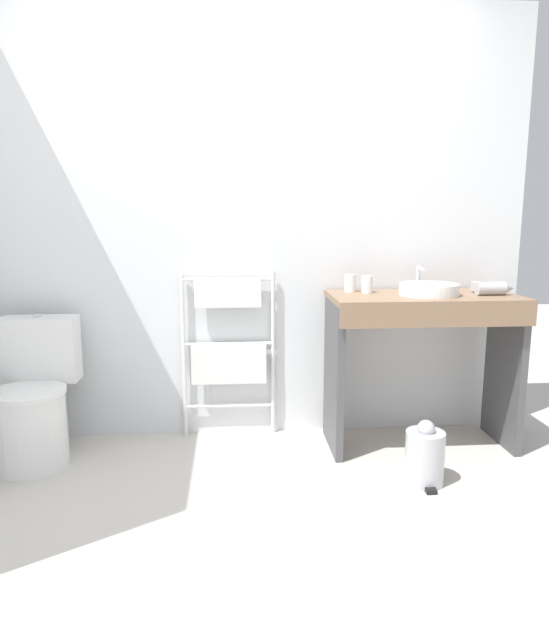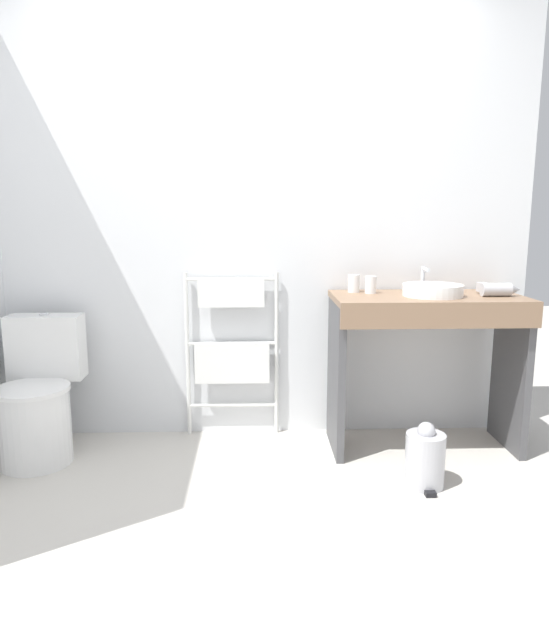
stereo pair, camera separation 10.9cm
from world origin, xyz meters
The scene contains 11 objects.
ground_plane centered at (0.00, 0.00, 0.00)m, with size 12.00×12.00×0.00m, color beige.
wall_back centered at (0.00, 1.39, 1.24)m, with size 3.18×0.12×2.47m, color silver.
toilet centered at (-1.19, 0.98, 0.32)m, with size 0.40×0.52×0.77m.
towel_radiator centered at (-0.16, 1.27, 0.58)m, with size 0.55×0.06×0.98m.
vanity_counter centered at (0.92, 1.04, 0.60)m, with size 1.03×0.51×0.87m.
sink_basin centered at (0.94, 1.03, 0.91)m, with size 0.32×0.32×0.06m.
faucet centered at (0.94, 1.20, 0.96)m, with size 0.02×0.10×0.14m.
cup_near_wall centered at (0.54, 1.20, 0.92)m, with size 0.07×0.07×0.10m.
cup_near_edge centered at (0.63, 1.14, 0.92)m, with size 0.06×0.06×0.10m.
hair_dryer centered at (1.29, 1.02, 0.91)m, with size 0.21×0.17×0.07m.
trash_bin centered at (0.80, 0.58, 0.14)m, with size 0.19×0.22×0.33m.
Camera 1 is at (-0.13, -1.99, 1.31)m, focal length 32.00 mm.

